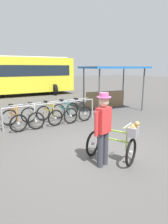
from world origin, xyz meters
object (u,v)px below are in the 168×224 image
(racked_bike_teal, at_px, (64,112))
(person_with_featured_bike, at_px, (103,127))
(racked_bike_yellow, at_px, (49,115))
(bus_distant, at_px, (10,74))
(racked_bike_black, at_px, (78,111))
(racked_bike_orange, at_px, (14,119))
(racked_bike_white, at_px, (32,117))
(market_stall, at_px, (109,83))
(featured_bicycle, at_px, (116,143))

(racked_bike_teal, relative_size, person_with_featured_bike, 0.66)
(racked_bike_yellow, bearing_deg, bus_distant, 85.68)
(person_with_featured_bike, height_order, bus_distant, bus_distant)
(racked_bike_black, relative_size, person_with_featured_bike, 0.63)
(racked_bike_teal, height_order, racked_bike_black, same)
(bus_distant, bearing_deg, racked_bike_yellow, -94.32)
(racked_bike_orange, xyz_separation_m, person_with_featured_bike, (0.98, -4.02, 0.58))
(racked_bike_yellow, height_order, person_with_featured_bike, person_with_featured_bike)
(racked_bike_white, distance_m, racked_bike_yellow, 0.70)
(racked_bike_teal, height_order, bus_distant, bus_distant)
(racked_bike_black, distance_m, bus_distant, 9.11)
(racked_bike_orange, bearing_deg, racked_bike_yellow, -2.06)
(market_stall, bearing_deg, racked_bike_yellow, -167.63)
(racked_bike_yellow, relative_size, featured_bicycle, 0.93)
(racked_bike_yellow, height_order, market_stall, market_stall)
(featured_bicycle, bearing_deg, racked_bike_teal, 79.63)
(racked_bike_white, bearing_deg, person_with_featured_bike, -85.94)
(racked_bike_teal, height_order, market_stall, market_stall)
(racked_bike_teal, xyz_separation_m, market_stall, (3.32, 0.91, 1.03))
(racked_bike_orange, height_order, racked_bike_teal, same)
(racked_bike_orange, distance_m, racked_bike_black, 2.80)
(racked_bike_orange, height_order, racked_bike_yellow, same)
(racked_bike_teal, bearing_deg, market_stall, 15.27)
(featured_bicycle, xyz_separation_m, bus_distant, (0.70, 12.91, 1.25))
(racked_bike_white, height_order, racked_bike_teal, same)
(person_with_featured_bike, distance_m, market_stall, 6.59)
(racked_bike_black, bearing_deg, racked_bike_yellow, 177.94)
(racked_bike_orange, xyz_separation_m, featured_bicycle, (1.37, -4.04, 0.12))
(racked_bike_black, bearing_deg, person_with_featured_bike, -114.86)
(racked_bike_teal, bearing_deg, bus_distant, 90.16)
(racked_bike_yellow, bearing_deg, racked_bike_white, 177.94)
(racked_bike_teal, relative_size, featured_bicycle, 0.91)
(market_stall, bearing_deg, racked_bike_orange, -171.28)
(person_with_featured_bike, bearing_deg, racked_bike_teal, 74.20)
(racked_bike_orange, relative_size, featured_bicycle, 0.93)
(person_with_featured_bike, xyz_separation_m, market_stall, (4.44, 4.85, 0.45))
(racked_bike_yellow, height_order, bus_distant, bus_distant)
(featured_bicycle, bearing_deg, bus_distant, 86.90)
(racked_bike_orange, relative_size, racked_bike_white, 1.02)
(racked_bike_yellow, distance_m, bus_distant, 9.06)
(bus_distant, bearing_deg, racked_bike_black, -85.38)
(racked_bike_yellow, relative_size, bus_distant, 0.12)
(person_with_featured_bike, bearing_deg, bus_distant, 85.17)
(racked_bike_white, bearing_deg, featured_bicycle, -80.46)
(racked_bike_orange, xyz_separation_m, racked_bike_teal, (2.10, -0.08, 0.00))
(featured_bicycle, xyz_separation_m, market_stall, (4.05, 4.87, 0.91))
(racked_bike_white, xyz_separation_m, featured_bicycle, (0.67, -4.01, 0.12))
(racked_bike_black, xyz_separation_m, market_stall, (2.62, 0.93, 1.03))
(racked_bike_black, distance_m, person_with_featured_bike, 4.36)
(featured_bicycle, bearing_deg, racked_bike_white, 99.54)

